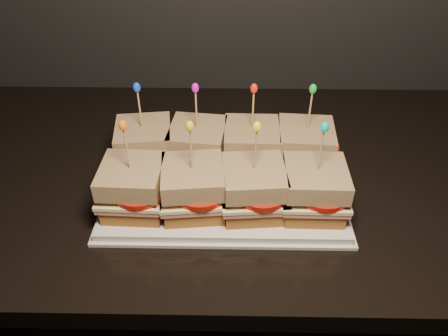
{
  "coord_description": "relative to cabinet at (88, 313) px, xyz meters",
  "views": [
    {
      "loc": [
        0.4,
        1.05,
        1.44
      ],
      "look_at": [
        0.39,
        1.62,
        0.99
      ],
      "focal_mm": 35.0,
      "sensor_mm": 36.0,
      "label": 1
    }
  ],
  "objects": [
    {
      "name": "cabinet",
      "position": [
        0.0,
        0.0,
        0.0
      ],
      "size": [
        2.44,
        0.59,
        0.9
      ],
      "primitive_type": "cube",
      "color": "black",
      "rests_on": "ground"
    },
    {
      "name": "granite_slab",
      "position": [
        0.0,
        0.0,
        0.47
      ],
      "size": [
        2.48,
        0.63,
        0.04
      ],
      "primitive_type": "cube",
      "color": "black",
      "rests_on": "cabinet"
    },
    {
      "name": "platter",
      "position": [
        0.35,
        -0.08,
        0.5
      ],
      "size": [
        0.4,
        0.24,
        0.02
      ],
      "primitive_type": "cube",
      "color": "silver",
      "rests_on": "granite_slab"
    },
    {
      "name": "platter_rim",
      "position": [
        0.35,
        -0.08,
        0.49
      ],
      "size": [
        0.41,
        0.26,
        0.01
      ],
      "primitive_type": "cube",
      "color": "silver",
      "rests_on": "granite_slab"
    },
    {
      "name": "sandwich_0_bread_bot",
      "position": [
        0.21,
        -0.02,
        0.52
      ],
      "size": [
        0.1,
        0.1,
        0.03
      ],
      "primitive_type": "cube",
      "rotation": [
        0.0,
        0.0,
        0.13
      ],
      "color": "brown",
      "rests_on": "platter"
    },
    {
      "name": "sandwich_0_ham",
      "position": [
        0.21,
        -0.02,
        0.54
      ],
      "size": [
        0.11,
        0.11,
        0.01
      ],
      "primitive_type": "cube",
      "rotation": [
        0.0,
        0.0,
        0.13
      ],
      "color": "#CD695B",
      "rests_on": "sandwich_0_bread_bot"
    },
    {
      "name": "sandwich_0_cheese",
      "position": [
        0.21,
        -0.02,
        0.54
      ],
      "size": [
        0.11,
        0.11,
        0.01
      ],
      "primitive_type": "cube",
      "rotation": [
        0.0,
        0.0,
        0.13
      ],
      "color": "#FBEAA6",
      "rests_on": "sandwich_0_ham"
    },
    {
      "name": "sandwich_0_tomato",
      "position": [
        0.22,
        -0.02,
        0.55
      ],
      "size": [
        0.09,
        0.09,
        0.01
      ],
      "primitive_type": "cylinder",
      "color": "#B2160B",
      "rests_on": "sandwich_0_cheese"
    },
    {
      "name": "sandwich_0_bread_top",
      "position": [
        0.21,
        -0.02,
        0.57
      ],
      "size": [
        0.1,
        0.1,
        0.03
      ],
      "primitive_type": "cube",
      "rotation": [
        0.0,
        0.0,
        0.13
      ],
      "color": "#5F3110",
      "rests_on": "sandwich_0_tomato"
    },
    {
      "name": "sandwich_0_pick",
      "position": [
        0.21,
        -0.02,
        0.62
      ],
      "size": [
        0.0,
        0.0,
        0.09
      ],
      "primitive_type": "cylinder",
      "color": "tan",
      "rests_on": "sandwich_0_bread_top"
    },
    {
      "name": "sandwich_0_frill",
      "position": [
        0.21,
        -0.02,
        0.66
      ],
      "size": [
        0.01,
        0.01,
        0.02
      ],
      "primitive_type": "ellipsoid",
      "color": "blue",
      "rests_on": "sandwich_0_pick"
    },
    {
      "name": "sandwich_1_bread_bot",
      "position": [
        0.31,
        -0.02,
        0.52
      ],
      "size": [
        0.1,
        0.1,
        0.03
      ],
      "primitive_type": "cube",
      "rotation": [
        0.0,
        0.0,
        -0.11
      ],
      "color": "brown",
      "rests_on": "platter"
    },
    {
      "name": "sandwich_1_ham",
      "position": [
        0.31,
        -0.02,
        0.54
      ],
      "size": [
        0.11,
        0.11,
        0.01
      ],
      "primitive_type": "cube",
      "rotation": [
        0.0,
        0.0,
        -0.11
      ],
      "color": "#CD695B",
      "rests_on": "sandwich_1_bread_bot"
    },
    {
      "name": "sandwich_1_cheese",
      "position": [
        0.31,
        -0.02,
        0.54
      ],
      "size": [
        0.11,
        0.11,
        0.01
      ],
      "primitive_type": "cube",
      "rotation": [
        0.0,
        0.0,
        -0.11
      ],
      "color": "#FBEAA6",
      "rests_on": "sandwich_1_ham"
    },
    {
      "name": "sandwich_1_tomato",
      "position": [
        0.32,
        -0.02,
        0.55
      ],
      "size": [
        0.09,
        0.09,
        0.01
      ],
      "primitive_type": "cylinder",
      "color": "#B2160B",
      "rests_on": "sandwich_1_cheese"
    },
    {
      "name": "sandwich_1_bread_top",
      "position": [
        0.31,
        -0.02,
        0.57
      ],
      "size": [
        0.1,
        0.1,
        0.03
      ],
      "primitive_type": "cube",
      "rotation": [
        0.0,
        0.0,
        -0.11
      ],
      "color": "#5F3110",
      "rests_on": "sandwich_1_tomato"
    },
    {
      "name": "sandwich_1_pick",
      "position": [
        0.31,
        -0.02,
        0.62
      ],
      "size": [
        0.0,
        0.0,
        0.09
      ],
      "primitive_type": "cylinder",
      "color": "tan",
      "rests_on": "sandwich_1_bread_top"
    },
    {
      "name": "sandwich_1_frill",
      "position": [
        0.31,
        -0.02,
        0.66
      ],
      "size": [
        0.01,
        0.01,
        0.02
      ],
      "primitive_type": "ellipsoid",
      "color": "#CA0FC1",
      "rests_on": "sandwich_1_pick"
    },
    {
      "name": "sandwich_2_bread_bot",
      "position": [
        0.4,
        -0.02,
        0.52
      ],
      "size": [
        0.09,
        0.09,
        0.03
      ],
      "primitive_type": "cube",
      "rotation": [
        0.0,
        0.0,
        -0.01
      ],
      "color": "brown",
      "rests_on": "platter"
    },
    {
      "name": "sandwich_2_ham",
      "position": [
        0.4,
        -0.02,
        0.54
      ],
      "size": [
        0.1,
        0.1,
        0.01
      ],
      "primitive_type": "cube",
      "rotation": [
        0.0,
        0.0,
        -0.01
      ],
      "color": "#CD695B",
      "rests_on": "sandwich_2_bread_bot"
    },
    {
      "name": "sandwich_2_cheese",
      "position": [
        0.4,
        -0.02,
        0.54
      ],
      "size": [
        0.1,
        0.1,
        0.01
      ],
      "primitive_type": "cube",
      "rotation": [
        0.0,
        0.0,
        -0.01
      ],
      "color": "#FBEAA6",
      "rests_on": "sandwich_2_ham"
    },
    {
      "name": "sandwich_2_tomato",
      "position": [
        0.41,
        -0.02,
        0.55
      ],
      "size": [
        0.09,
        0.09,
        0.01
      ],
      "primitive_type": "cylinder",
      "color": "#B2160B",
      "rests_on": "sandwich_2_cheese"
    },
    {
      "name": "sandwich_2_bread_top",
      "position": [
        0.4,
        -0.02,
        0.57
      ],
      "size": [
        0.09,
        0.09,
        0.03
      ],
      "primitive_type": "cube",
      "rotation": [
        0.0,
        0.0,
        -0.01
      ],
      "color": "#5F3110",
      "rests_on": "sandwich_2_tomato"
    },
    {
      "name": "sandwich_2_pick",
      "position": [
        0.4,
        -0.02,
        0.62
      ],
      "size": [
        0.0,
        0.0,
        0.09
      ],
      "primitive_type": "cylinder",
      "color": "tan",
      "rests_on": "sandwich_2_bread_top"
    },
    {
      "name": "sandwich_2_frill",
      "position": [
        0.4,
        -0.02,
        0.66
      ],
      "size": [
        0.01,
        0.01,
        0.02
      ],
      "primitive_type": "ellipsoid",
      "color": "red",
      "rests_on": "sandwich_2_pick"
    },
    {
      "name": "sandwich_3_bread_bot",
      "position": [
        0.49,
        -0.02,
        0.52
      ],
      "size": [
        0.1,
        0.1,
        0.03
      ],
      "primitive_type": "cube",
      "rotation": [
        0.0,
        0.0,
        -0.07
      ],
      "color": "brown",
      "rests_on": "platter"
    },
    {
      "name": "sandwich_3_ham",
      "position": [
        0.49,
        -0.02,
        0.54
      ],
      "size": [
        0.11,
        0.1,
        0.01
      ],
      "primitive_type": "cube",
      "rotation": [
        0.0,
        0.0,
        -0.07
      ],
      "color": "#CD695B",
      "rests_on": "sandwich_3_bread_bot"
    },
    {
      "name": "sandwich_3_cheese",
      "position": [
        0.49,
        -0.02,
        0.54
      ],
      "size": [
        0.11,
        0.11,
        0.01
      ],
      "primitive_type": "cube",
      "rotation": [
        0.0,
        0.0,
        -0.07
      ],
      "color": "#FBEAA6",
      "rests_on": "sandwich_3_ham"
    },
    {
      "name": "sandwich_3_tomato",
      "position": [
        0.51,
        -0.02,
        0.55
      ],
      "size": [
        0.09,
        0.09,
        0.01
      ],
      "primitive_type": "cylinder",
      "color": "#B2160B",
      "rests_on": "sandwich_3_cheese"
    },
    {
      "name": "sandwich_3_bread_top",
      "position": [
        0.49,
        -0.02,
        0.57
      ],
      "size": [
        0.1,
        0.1,
        0.03
      ],
      "primitive_type": "cube",
      "rotation": [
        0.0,
        0.0,
        -0.07
      ],
      "color": "#5F3110",
      "rests_on": "sandwich_3_tomato"
    },
    {
      "name": "sandwich_3_pick",
      "position": [
        0.49,
        -0.02,
        0.62
      ],
      "size": [
        0.0,
        0.0,
        0.09
      ],
      "primitive_type": "cylinder",
      "color": "tan",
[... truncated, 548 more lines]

